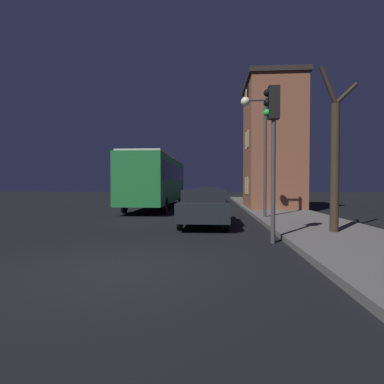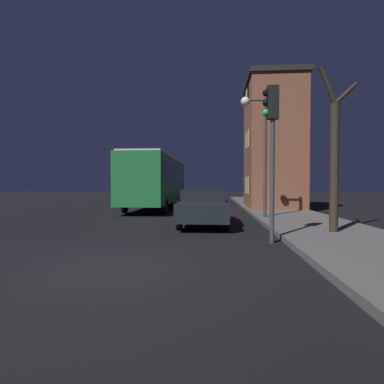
% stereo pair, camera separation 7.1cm
% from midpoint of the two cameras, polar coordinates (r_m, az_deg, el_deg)
% --- Properties ---
extents(ground_plane, '(120.00, 120.00, 0.00)m').
position_cam_midpoint_polar(ground_plane, '(6.21, -14.60, -13.79)').
color(ground_plane, black).
extents(brick_building, '(3.52, 4.80, 8.21)m').
position_cam_midpoint_polar(brick_building, '(20.27, 14.95, 8.92)').
color(brick_building, brown).
rests_on(brick_building, sidewalk).
extents(streetlamp, '(1.18, 0.41, 5.43)m').
position_cam_midpoint_polar(streetlamp, '(14.11, 12.18, 10.75)').
color(streetlamp, '#38383A').
rests_on(streetlamp, sidewalk).
extents(traffic_light, '(0.43, 0.24, 4.32)m').
position_cam_midpoint_polar(traffic_light, '(8.66, 14.84, 11.17)').
color(traffic_light, '#38383A').
rests_on(traffic_light, ground).
extents(bare_tree, '(1.73, 1.37, 5.06)m').
position_cam_midpoint_polar(bare_tree, '(10.38, 25.44, 6.77)').
color(bare_tree, '#2D2319').
rests_on(bare_tree, sidewalk).
extents(bus, '(2.54, 11.51, 3.44)m').
position_cam_midpoint_polar(bus, '(20.71, -6.78, 2.62)').
color(bus, '#1E6B33').
rests_on(bus, ground).
extents(car_near_lane, '(1.84, 4.78, 1.44)m').
position_cam_midpoint_polar(car_near_lane, '(12.08, 2.20, -2.65)').
color(car_near_lane, black).
rests_on(car_near_lane, ground).
extents(car_mid_lane, '(1.89, 4.22, 1.45)m').
position_cam_midpoint_polar(car_mid_lane, '(21.83, 2.91, -0.86)').
color(car_mid_lane, navy).
rests_on(car_mid_lane, ground).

